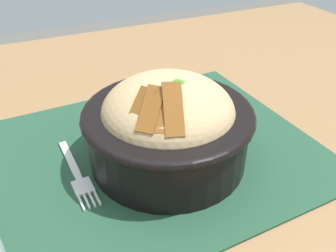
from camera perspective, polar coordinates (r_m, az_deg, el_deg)
name	(u,v)px	position (r m, az deg, el deg)	size (l,w,h in m)	color
table	(171,169)	(0.54, 0.46, -6.91)	(1.36, 0.98, 0.78)	olive
placemat	(152,152)	(0.48, -2.60, -4.19)	(0.43, 0.35, 0.00)	#1E422D
bowl	(168,124)	(0.43, 0.00, 0.39)	(0.22, 0.22, 0.13)	black
fork	(77,175)	(0.45, -14.37, -7.65)	(0.02, 0.13, 0.00)	silver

